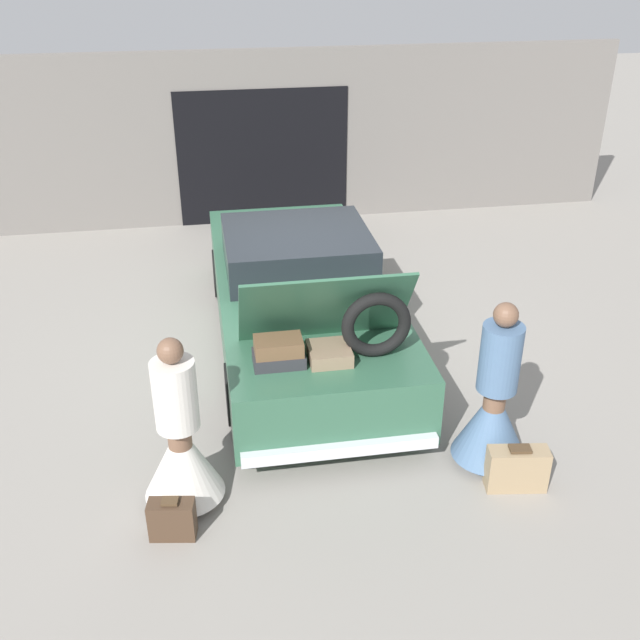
% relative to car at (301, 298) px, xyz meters
% --- Properties ---
extents(ground_plane, '(40.00, 40.00, 0.00)m').
position_rel_car_xyz_m(ground_plane, '(-0.00, -0.00, -0.62)').
color(ground_plane, gray).
extents(garage_wall_back, '(12.00, 0.14, 2.80)m').
position_rel_car_xyz_m(garage_wall_back, '(-0.00, 4.33, 0.77)').
color(garage_wall_back, slate).
rests_on(garage_wall_back, ground_plane).
extents(car, '(1.97, 4.96, 1.74)m').
position_rel_car_xyz_m(car, '(0.00, 0.00, 0.00)').
color(car, '#336047').
rests_on(car, ground_plane).
extents(person_left, '(0.70, 0.70, 1.64)m').
position_rel_car_xyz_m(person_left, '(-1.42, -2.58, -0.04)').
color(person_left, brown).
rests_on(person_left, ground_plane).
extents(person_right, '(0.70, 0.70, 1.68)m').
position_rel_car_xyz_m(person_right, '(1.42, -2.51, -0.03)').
color(person_right, brown).
rests_on(person_right, ground_plane).
extents(suitcase_beside_left_person, '(0.40, 0.23, 0.39)m').
position_rel_car_xyz_m(suitcase_beside_left_person, '(-1.53, -3.02, -0.44)').
color(suitcase_beside_left_person, '#473323').
rests_on(suitcase_beside_left_person, ground_plane).
extents(suitcase_beside_right_person, '(0.57, 0.28, 0.45)m').
position_rel_car_xyz_m(suitcase_beside_right_person, '(1.53, -2.92, -0.41)').
color(suitcase_beside_right_person, '#9E8460').
rests_on(suitcase_beside_right_person, ground_plane).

